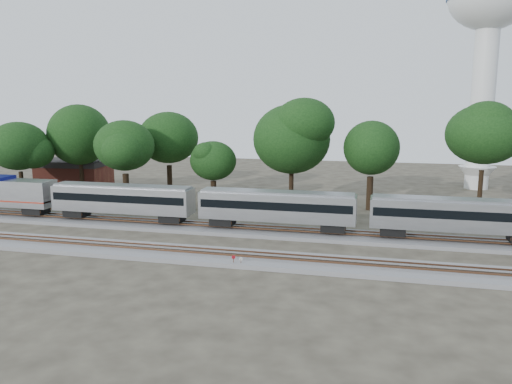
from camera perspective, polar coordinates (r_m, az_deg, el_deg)
ground at (r=51.77m, az=-7.58°, el=-5.90°), size 160.00×160.00×0.00m
track_far at (r=57.15m, az=-5.42°, el=-4.12°), size 160.00×5.00×0.73m
track_near at (r=48.16m, az=-9.31°, el=-6.91°), size 160.00×5.00×0.73m
train at (r=54.15m, az=22.13°, el=-2.40°), size 126.11×3.07×4.53m
switch_stand_red at (r=44.17m, az=-2.59°, el=-7.72°), size 0.32×0.16×1.05m
switch_stand_white at (r=44.05m, az=-1.74°, el=-7.88°), size 0.27×0.15×0.91m
switch_lever at (r=44.16m, az=-1.27°, el=-8.43°), size 0.54×0.37×0.30m
water_tower at (r=92.36m, az=25.06°, el=17.38°), size 13.36×13.36×36.98m
brick_building at (r=87.32m, az=-20.00°, el=1.81°), size 11.28×8.46×5.11m
tree_0 at (r=80.20m, az=-25.50°, el=4.75°), size 8.27×8.27×11.66m
tree_1 at (r=81.97m, az=-19.55°, el=6.18°), size 9.62×9.62×13.56m
tree_2 at (r=71.13m, az=-14.82°, el=5.14°), size 8.64×8.64×12.18m
tree_3 at (r=76.73m, az=-9.98°, el=6.13°), size 9.28×9.28×13.09m
tree_4 at (r=70.66m, az=-4.93°, el=3.56°), size 6.35×6.35×8.95m
tree_5 at (r=69.49m, az=4.11°, el=6.05°), size 9.51×9.51×13.40m
tree_6 at (r=68.12m, az=13.05°, el=4.93°), size 8.54×8.54×12.03m
tree_7 at (r=71.81m, az=24.65°, el=6.02°), size 10.42×10.42×14.69m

